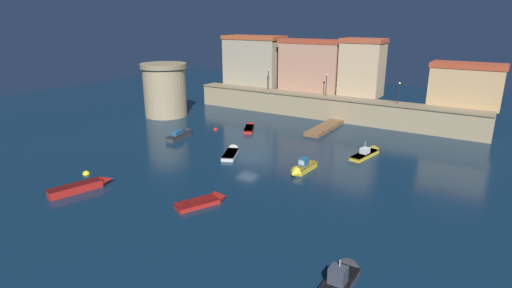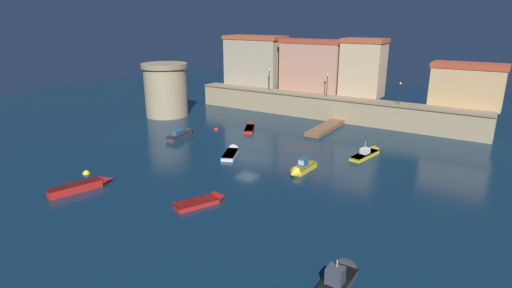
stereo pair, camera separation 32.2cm
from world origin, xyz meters
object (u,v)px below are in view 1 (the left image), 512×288
moored_boat_4 (83,186)px  moored_boat_5 (249,127)px  moored_boat_6 (182,134)px  mooring_buoy_0 (216,130)px  moored_boat_0 (369,152)px  moored_boat_1 (343,275)px  mooring_buoy_1 (86,174)px  moored_boat_3 (232,152)px  moored_boat_7 (207,201)px  quay_lamp_2 (399,89)px  quay_lamp_0 (268,76)px  quay_lamp_1 (326,81)px  fortress_tower (165,90)px  moored_boat_2 (302,168)px

moored_boat_4 → moored_boat_5: 28.16m
moored_boat_6 → mooring_buoy_0: (1.63, 5.75, -0.43)m
moored_boat_0 → moored_boat_1: bearing=-155.7°
moored_boat_5 → mooring_buoy_1: 25.70m
mooring_buoy_1 → moored_boat_3: bearing=56.2°
moored_boat_7 → moored_boat_3: bearing=50.9°
moored_boat_3 → mooring_buoy_1: moored_boat_3 is taller
moored_boat_5 → quay_lamp_2: bearing=-83.7°
moored_boat_0 → moored_boat_4: 33.07m
quay_lamp_0 → moored_boat_6: bearing=-94.5°
moored_boat_4 → mooring_buoy_0: size_ratio=9.85×
quay_lamp_2 → moored_boat_4: 45.80m
quay_lamp_0 → quay_lamp_1: (11.13, 0.00, -0.05)m
moored_boat_4 → mooring_buoy_0: bearing=22.0°
moored_boat_4 → moored_boat_6: (-4.48, 19.36, -0.02)m
moored_boat_5 → moored_boat_0: bearing=-124.5°
fortress_tower → moored_boat_7: 37.11m
moored_boat_5 → moored_boat_3: bearing=174.6°
moored_boat_6 → mooring_buoy_1: size_ratio=7.98×
quay_lamp_2 → moored_boat_2: bearing=-99.0°
fortress_tower → moored_boat_4: 32.46m
quay_lamp_1 → moored_boat_1: (18.65, -40.94, -5.92)m
moored_boat_1 → moored_boat_3: bearing=50.2°
quay_lamp_1 → moored_boat_0: bearing=-50.6°
quay_lamp_2 → moored_boat_4: (-20.09, -40.78, -5.58)m
moored_boat_0 → moored_boat_7: size_ratio=1.27×
moored_boat_1 → mooring_buoy_0: size_ratio=8.55×
quay_lamp_2 → moored_boat_1: (6.91, -40.94, -5.67)m
fortress_tower → moored_boat_3: 24.75m
fortress_tower → moored_boat_0: bearing=-3.4°
moored_boat_3 → moored_boat_4: 18.07m
moored_boat_2 → mooring_buoy_0: 21.09m
fortress_tower → mooring_buoy_1: size_ratio=11.69×
quay_lamp_2 → mooring_buoy_0: bearing=-145.7°
moored_boat_1 → mooring_buoy_0: moored_boat_1 is taller
moored_boat_5 → moored_boat_6: moored_boat_6 is taller
fortress_tower → moored_boat_6: 14.87m
moored_boat_3 → mooring_buoy_0: 11.91m
moored_boat_1 → mooring_buoy_1: 30.70m
quay_lamp_1 → moored_boat_4: quay_lamp_1 is taller
moored_boat_0 → moored_boat_1: moored_boat_0 is taller
moored_boat_1 → moored_boat_2: moored_boat_1 is taller
moored_boat_1 → mooring_buoy_0: bearing=49.3°
quay_lamp_0 → mooring_buoy_1: bearing=-91.2°
moored_boat_0 → mooring_buoy_0: (-23.45, -0.76, -0.30)m
quay_lamp_2 → moored_boat_1: size_ratio=0.58×
moored_boat_5 → moored_boat_7: 26.31m
moored_boat_2 → moored_boat_5: (-14.77, 12.16, -0.18)m
quay_lamp_0 → moored_boat_7: (15.04, -36.62, -6.06)m
moored_boat_5 → mooring_buoy_0: size_ratio=7.89×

